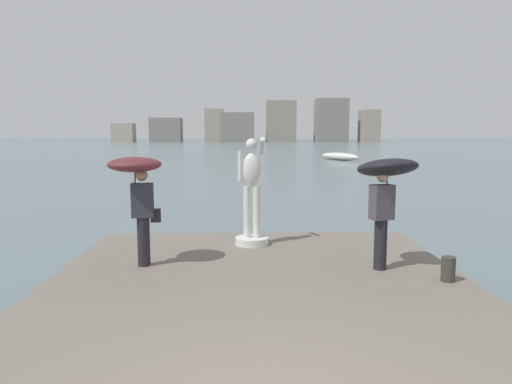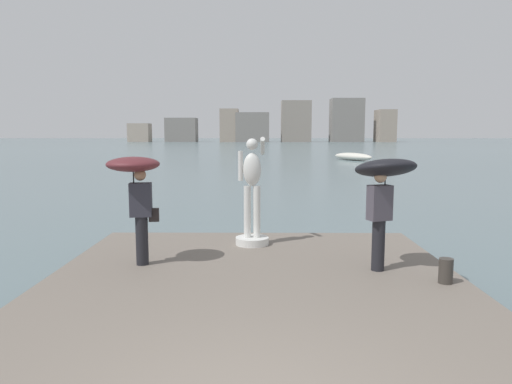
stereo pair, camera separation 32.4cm
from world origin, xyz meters
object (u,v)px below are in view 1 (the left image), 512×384
statue_white_figure (252,202)px  mooring_bollard (448,269)px  onlooker_left (137,181)px  onlooker_right (386,180)px  boat_mid (340,156)px

statue_white_figure → mooring_bollard: size_ratio=5.72×
onlooker_left → mooring_bollard: (5.13, -1.05, -1.32)m
onlooker_right → boat_mid: size_ratio=0.39×
boat_mid → onlooker_left: bearing=-106.3°
statue_white_figure → onlooker_right: size_ratio=1.14×
statue_white_figure → onlooker_left: 2.63m
statue_white_figure → onlooker_right: bearing=-39.0°
statue_white_figure → boat_mid: statue_white_figure is taller
statue_white_figure → onlooker_right: (2.28, -1.84, 0.64)m
onlooker_left → boat_mid: 41.30m
onlooker_left → onlooker_right: size_ratio=0.97×
onlooker_left → boat_mid: size_ratio=0.38×
boat_mid → onlooker_right: bearing=-100.3°
statue_white_figure → onlooker_left: size_ratio=1.17×
statue_white_figure → onlooker_right: 3.00m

